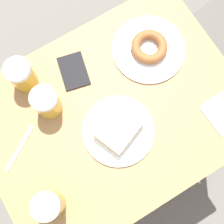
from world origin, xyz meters
TOP-DOWN VIEW (x-y plane):
  - ground_plane at (0.00, 0.00)m, footprint 8.00×8.00m
  - table at (0.00, 0.00)m, footprint 0.67×0.88m
  - plate_with_cake at (0.06, -0.01)m, footprint 0.24×0.24m
  - plate_with_donut at (-0.13, 0.23)m, footprint 0.26×0.26m
  - beer_mug_left at (0.15, -0.31)m, footprint 0.08×0.08m
  - beer_mug_center at (-0.25, -0.19)m, footprint 0.08×0.08m
  - beer_mug_right at (-0.13, -0.17)m, footprint 0.08×0.08m
  - napkin_folded at (0.19, 0.31)m, footprint 0.13×0.11m
  - fork at (-0.06, -0.32)m, footprint 0.10×0.15m
  - passport_near_edge at (-0.20, -0.04)m, footprint 0.14×0.11m

SIDE VIEW (x-z plane):
  - ground_plane at x=0.00m, z-range 0.00..0.00m
  - table at x=0.00m, z-range 0.29..1.01m
  - fork at x=-0.06m, z-range 0.72..0.73m
  - napkin_folded at x=0.19m, z-range 0.72..0.73m
  - passport_near_edge at x=-0.20m, z-range 0.72..0.73m
  - plate_with_donut at x=-0.13m, z-range 0.72..0.76m
  - plate_with_cake at x=0.06m, z-range 0.72..0.77m
  - beer_mug_left at x=0.15m, z-range 0.72..0.85m
  - beer_mug_center at x=-0.25m, z-range 0.72..0.85m
  - beer_mug_right at x=-0.13m, z-range 0.72..0.85m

